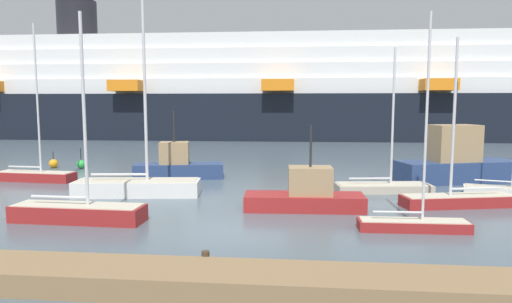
{
  "coord_description": "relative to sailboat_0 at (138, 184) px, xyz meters",
  "views": [
    {
      "loc": [
        2.77,
        -17.03,
        5.21
      ],
      "look_at": [
        0.0,
        11.11,
        2.14
      ],
      "focal_mm": 30.93,
      "sensor_mm": 36.0,
      "label": 1
    }
  ],
  "objects": [
    {
      "name": "fishing_boat_1",
      "position": [
        19.59,
        6.37,
        0.67
      ],
      "size": [
        8.49,
        4.65,
        6.66
      ],
      "rotation": [
        0.0,
        0.0,
        3.42
      ],
      "color": "navy",
      "rests_on": "ground_plane"
    },
    {
      "name": "sailboat_3",
      "position": [
        20.7,
        1.75,
        -0.28
      ],
      "size": [
        4.35,
        2.2,
        7.35
      ],
      "rotation": [
        0.0,
        0.0,
        -0.29
      ],
      "color": "white",
      "rests_on": "ground_plane"
    },
    {
      "name": "sailboat_2",
      "position": [
        13.85,
        -5.68,
        -0.23
      ],
      "size": [
        4.49,
        1.1,
        8.8
      ],
      "rotation": [
        0.0,
        0.0,
        0.02
      ],
      "color": "maroon",
      "rests_on": "ground_plane"
    },
    {
      "name": "sailboat_6",
      "position": [
        17.23,
        -1.03,
        -0.23
      ],
      "size": [
        6.02,
        2.55,
        8.44
      ],
      "rotation": [
        0.0,
        0.0,
        3.36
      ],
      "color": "maroon",
      "rests_on": "ground_plane"
    },
    {
      "name": "sailboat_7",
      "position": [
        -8.6,
        3.9,
        -0.16
      ],
      "size": [
        5.47,
        1.74,
        10.43
      ],
      "rotation": [
        0.0,
        0.0,
        -0.08
      ],
      "color": "maroon",
      "rests_on": "ground_plane"
    },
    {
      "name": "dock_pier",
      "position": [
        6.35,
        -12.35,
        -0.33
      ],
      "size": [
        25.51,
        2.13,
        0.8
      ],
      "color": "olive",
      "rests_on": "ground_plane"
    },
    {
      "name": "fishing_boat_0",
      "position": [
        0.65,
        6.06,
        0.2
      ],
      "size": [
        6.4,
        3.03,
        4.7
      ],
      "rotation": [
        0.0,
        0.0,
        3.33
      ],
      "color": "navy",
      "rests_on": "ground_plane"
    },
    {
      "name": "ground_plane",
      "position": [
        6.35,
        -6.89,
        -0.66
      ],
      "size": [
        600.0,
        600.0,
        0.0
      ],
      "primitive_type": "plane",
      "color": "#4C5B66"
    },
    {
      "name": "channel_buoy_2",
      "position": [
        -10.8,
        9.86,
        -0.3
      ],
      "size": [
        0.71,
        0.71,
        1.34
      ],
      "color": "orange",
      "rests_on": "ground_plane"
    },
    {
      "name": "channel_buoy_1",
      "position": [
        -8.34,
        9.67,
        -0.3
      ],
      "size": [
        0.71,
        0.71,
        1.67
      ],
      "color": "green",
      "rests_on": "ground_plane"
    },
    {
      "name": "cruise_ship",
      "position": [
        -4.64,
        44.75,
        6.16
      ],
      "size": [
        120.46,
        20.24,
        21.28
      ],
      "rotation": [
        0.0,
        0.0,
        0.01
      ],
      "color": "black",
      "rests_on": "ground_plane"
    },
    {
      "name": "sailboat_0",
      "position": [
        0.0,
        0.0,
        0.0
      ],
      "size": [
        7.17,
        2.64,
        13.84
      ],
      "rotation": [
        0.0,
        0.0,
        0.11
      ],
      "color": "white",
      "rests_on": "ground_plane"
    },
    {
      "name": "sailboat_1",
      "position": [
        -0.59,
        -5.67,
        -0.16
      ],
      "size": [
        5.97,
        1.64,
        9.08
      ],
      "rotation": [
        0.0,
        0.0,
        -0.03
      ],
      "color": "maroon",
      "rests_on": "ground_plane"
    },
    {
      "name": "sailboat_5",
      "position": [
        14.13,
        2.43,
        -0.29
      ],
      "size": [
        5.73,
        2.39,
        8.4
      ],
      "rotation": [
        0.0,
        0.0,
        0.13
      ],
      "color": "#BCB29E",
      "rests_on": "ground_plane"
    },
    {
      "name": "fishing_boat_3",
      "position": [
        9.49,
        -2.46,
        0.08
      ],
      "size": [
        5.93,
        2.09,
        4.18
      ],
      "rotation": [
        0.0,
        0.0,
        0.04
      ],
      "color": "maroon",
      "rests_on": "ground_plane"
    }
  ]
}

